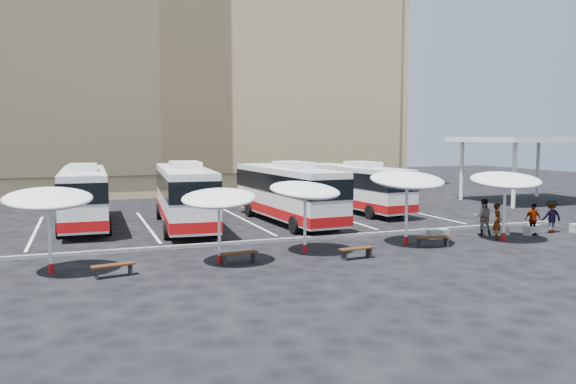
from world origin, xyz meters
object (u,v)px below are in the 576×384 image
object	(u,v)px
sunshade_2	(305,191)
conc_bench_0	(438,234)
bus_1	(184,193)
wood_bench_2	(357,250)
sunshade_0	(48,199)
bus_3	(355,186)
sunshade_3	(407,180)
passenger_1	(484,217)
wood_bench_3	(433,239)
conc_bench_2	(532,230)
conc_bench_1	(496,230)
wood_bench_0	(113,267)
sunshade_4	(505,181)
wood_bench_1	(239,255)
passenger_2	(533,219)
passenger_0	(498,222)
bus_0	(84,194)
passenger_3	(551,216)
bus_2	(287,191)
sunshade_1	(219,199)

from	to	relation	value
sunshade_2	conc_bench_0	xyz separation A→B (m)	(7.76, 1.01, -2.58)
bus_1	wood_bench_2	world-z (taller)	bus_1
sunshade_0	wood_bench_2	bearing A→B (deg)	-8.05
bus_3	sunshade_2	world-z (taller)	bus_3
sunshade_3	passenger_1	size ratio (longest dim) A/B	2.04
wood_bench_3	conc_bench_2	xyz separation A→B (m)	(7.03, 1.17, -0.15)
sunshade_2	conc_bench_1	xyz separation A→B (m)	(11.28, 0.81, -2.56)
sunshade_3	wood_bench_0	world-z (taller)	sunshade_3
sunshade_4	wood_bench_1	size ratio (longest dim) A/B	2.79
conc_bench_0	passenger_2	distance (m)	5.39
sunshade_4	passenger_0	size ratio (longest dim) A/B	2.41
passenger_2	wood_bench_2	bearing A→B (deg)	-167.92
passenger_0	sunshade_4	bearing A→B (deg)	-122.89
bus_0	wood_bench_2	bearing A→B (deg)	-50.42
passenger_1	bus_0	bearing A→B (deg)	2.89
sunshade_0	wood_bench_3	world-z (taller)	sunshade_0
conc_bench_0	passenger_3	bearing A→B (deg)	-5.89
bus_2	conc_bench_0	bearing A→B (deg)	-58.17
conc_bench_1	passenger_0	world-z (taller)	passenger_0
sunshade_4	bus_0	bearing A→B (deg)	148.26
wood_bench_0	sunshade_1	bearing A→B (deg)	10.21
sunshade_4	conc_bench_2	size ratio (longest dim) A/B	3.53
bus_2	sunshade_1	xyz separation A→B (m)	(-6.43, -9.58, 0.78)
sunshade_1	conc_bench_2	xyz separation A→B (m)	(17.30, 1.17, -2.45)
bus_3	wood_bench_3	xyz separation A→B (m)	(-2.41, -12.81, -1.41)
wood_bench_2	conc_bench_0	xyz separation A→B (m)	(6.16, 2.93, -0.14)
passenger_1	wood_bench_3	bearing A→B (deg)	53.57
conc_bench_2	passenger_3	distance (m)	1.46
wood_bench_0	passenger_3	bearing A→B (deg)	4.78
conc_bench_2	passenger_3	size ratio (longest dim) A/B	0.70
bus_1	wood_bench_3	world-z (taller)	bus_1
wood_bench_1	sunshade_1	bearing A→B (deg)	162.87
sunshade_4	conc_bench_0	distance (m)	4.24
sunshade_0	wood_bench_0	xyz separation A→B (m)	(2.19, -1.38, -2.49)
bus_2	conc_bench_1	size ratio (longest dim) A/B	9.24
sunshade_3	conc_bench_2	world-z (taller)	sunshade_3
sunshade_3	sunshade_4	size ratio (longest dim) A/B	0.88
sunshade_4	passenger_0	distance (m)	2.12
bus_2	sunshade_1	distance (m)	11.56
bus_2	wood_bench_3	world-z (taller)	bus_2
wood_bench_0	conc_bench_1	bearing A→B (deg)	7.01
wood_bench_2	passenger_3	world-z (taller)	passenger_3
sunshade_2	wood_bench_1	size ratio (longest dim) A/B	2.47
sunshade_0	wood_bench_0	distance (m)	3.59
wood_bench_1	conc_bench_1	world-z (taller)	conc_bench_1
bus_1	passenger_0	bearing A→B (deg)	-29.83
sunshade_4	passenger_2	xyz separation A→B (m)	(2.55, 0.73, -2.18)
sunshade_4	wood_bench_1	distance (m)	14.08
wood_bench_0	passenger_1	bearing A→B (deg)	7.86
wood_bench_0	conc_bench_2	size ratio (longest dim) A/B	1.28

